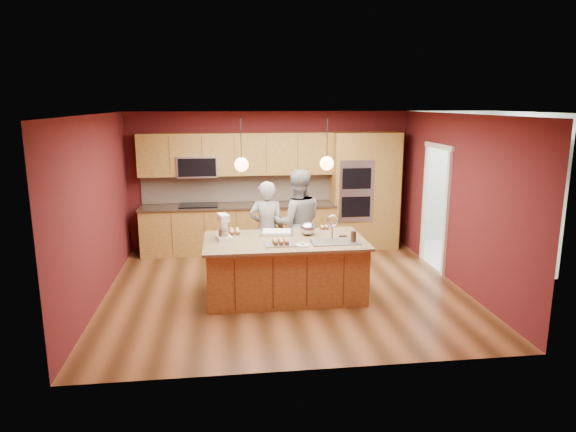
{
  "coord_description": "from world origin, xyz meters",
  "views": [
    {
      "loc": [
        -0.92,
        -7.55,
        2.87
      ],
      "look_at": [
        0.03,
        -0.1,
        1.2
      ],
      "focal_mm": 32.0,
      "sensor_mm": 36.0,
      "label": 1
    }
  ],
  "objects": [
    {
      "name": "tumbler",
      "position": [
        0.94,
        -0.52,
        0.96
      ],
      "size": [
        0.08,
        0.08,
        0.16
      ],
      "primitive_type": "cylinder",
      "color": "#342012",
      "rests_on": "island"
    },
    {
      "name": "person_right",
      "position": [
        0.28,
        0.67,
        0.9
      ],
      "size": [
        0.9,
        0.72,
        1.8
      ],
      "primitive_type": "imported",
      "rotation": [
        0.0,
        0.0,
        3.18
      ],
      "color": "gray",
      "rests_on": "floor"
    },
    {
      "name": "wall_left",
      "position": [
        -2.75,
        0.0,
        1.35
      ],
      "size": [
        0.0,
        5.0,
        5.0
      ],
      "primitive_type": "plane",
      "rotation": [
        1.57,
        0.0,
        1.57
      ],
      "color": "#521619",
      "rests_on": "ground"
    },
    {
      "name": "floor",
      "position": [
        0.0,
        0.0,
        0.0
      ],
      "size": [
        5.5,
        5.5,
        0.0
      ],
      "primitive_type": "plane",
      "color": "#442812",
      "rests_on": "ground"
    },
    {
      "name": "sheet_cake",
      "position": [
        -0.12,
        0.11,
        0.9
      ],
      "size": [
        0.54,
        0.43,
        0.05
      ],
      "rotation": [
        0.0,
        0.0,
        -0.13
      ],
      "color": "silver",
      "rests_on": "island"
    },
    {
      "name": "pendant_right",
      "position": [
        0.58,
        -0.25,
        2.0
      ],
      "size": [
        0.2,
        0.2,
        0.8
      ],
      "color": "black",
      "rests_on": "ceiling"
    },
    {
      "name": "oven_column",
      "position": [
        1.85,
        2.19,
        1.15
      ],
      "size": [
        1.3,
        0.62,
        2.3
      ],
      "color": "brown",
      "rests_on": "floor"
    },
    {
      "name": "cooling_rack",
      "position": [
        -0.14,
        -0.53,
        0.89
      ],
      "size": [
        0.44,
        0.32,
        0.02
      ],
      "primitive_type": "cube",
      "rotation": [
        0.0,
        0.0,
        0.03
      ],
      "color": "#A8ABB0",
      "rests_on": "island"
    },
    {
      "name": "cupcakes_rack",
      "position": [
        -0.13,
        -0.54,
        0.93
      ],
      "size": [
        0.24,
        0.24,
        0.07
      ],
      "primitive_type": null,
      "color": "tan",
      "rests_on": "island"
    },
    {
      "name": "person_left",
      "position": [
        -0.23,
        0.67,
        0.81
      ],
      "size": [
        0.63,
        0.45,
        1.62
      ],
      "primitive_type": "imported",
      "rotation": [
        0.0,
        0.0,
        3.04
      ],
      "color": "black",
      "rests_on": "floor"
    },
    {
      "name": "mixing_bowl",
      "position": [
        0.35,
        -0.02,
        0.97
      ],
      "size": [
        0.24,
        0.24,
        0.21
      ],
      "primitive_type": "ellipsoid",
      "color": "#ABADB2",
      "rests_on": "island"
    },
    {
      "name": "cupcakes_left",
      "position": [
        -0.81,
        0.18,
        0.92
      ],
      "size": [
        0.26,
        0.26,
        0.08
      ],
      "primitive_type": null,
      "color": "tan",
      "rests_on": "island"
    },
    {
      "name": "wall_front",
      "position": [
        0.0,
        -2.5,
        1.35
      ],
      "size": [
        5.5,
        0.0,
        5.5
      ],
      "primitive_type": "plane",
      "rotation": [
        -1.57,
        0.0,
        0.0
      ],
      "color": "#521619",
      "rests_on": "ground"
    },
    {
      "name": "cupcakes_right",
      "position": [
        0.67,
        0.29,
        0.91
      ],
      "size": [
        0.14,
        0.14,
        0.06
      ],
      "primitive_type": null,
      "color": "tan",
      "rests_on": "island"
    },
    {
      "name": "cabinet_run",
      "position": [
        -0.68,
        2.25,
        0.98
      ],
      "size": [
        3.74,
        0.64,
        2.3
      ],
      "color": "brown",
      "rests_on": "floor"
    },
    {
      "name": "ceiling",
      "position": [
        0.0,
        0.0,
        2.7
      ],
      "size": [
        5.5,
        5.5,
        0.0
      ],
      "primitive_type": "plane",
      "rotation": [
        3.14,
        0.0,
        0.0
      ],
      "color": "white",
      "rests_on": "ground"
    },
    {
      "name": "phone",
      "position": [
        0.86,
        -0.18,
        0.88
      ],
      "size": [
        0.13,
        0.09,
        0.01
      ],
      "primitive_type": "cube",
      "rotation": [
        0.0,
        0.0,
        -0.18
      ],
      "color": "black",
      "rests_on": "island"
    },
    {
      "name": "pendant_left",
      "position": [
        -0.66,
        -0.25,
        2.0
      ],
      "size": [
        0.2,
        0.2,
        0.8
      ],
      "color": "black",
      "rests_on": "ceiling"
    },
    {
      "name": "plate",
      "position": [
        0.18,
        -0.62,
        0.89
      ],
      "size": [
        0.19,
        0.19,
        0.01
      ],
      "primitive_type": "cylinder",
      "color": "silver",
      "rests_on": "island"
    },
    {
      "name": "washer",
      "position": [
        4.17,
        0.78,
        0.54
      ],
      "size": [
        0.86,
        0.88,
        1.08
      ],
      "primitive_type": "cube",
      "rotation": [
        0.0,
        0.0,
        -0.34
      ],
      "color": "white",
      "rests_on": "floor"
    },
    {
      "name": "wall_right",
      "position": [
        2.75,
        0.0,
        1.35
      ],
      "size": [
        0.0,
        5.0,
        5.0
      ],
      "primitive_type": "plane",
      "rotation": [
        1.57,
        0.0,
        -1.57
      ],
      "color": "#521619",
      "rests_on": "ground"
    },
    {
      "name": "dryer",
      "position": [
        4.22,
        1.51,
        0.52
      ],
      "size": [
        0.64,
        0.66,
        1.03
      ],
      "primitive_type": "cube",
      "rotation": [
        0.0,
        0.0,
        -0.0
      ],
      "color": "white",
      "rests_on": "floor"
    },
    {
      "name": "wall_back",
      "position": [
        0.0,
        2.5,
        1.35
      ],
      "size": [
        5.5,
        0.0,
        5.5
      ],
      "primitive_type": "plane",
      "rotation": [
        1.57,
        0.0,
        0.0
      ],
      "color": "#521619",
      "rests_on": "ground"
    },
    {
      "name": "laundry_room",
      "position": [
        4.35,
        1.2,
        1.95
      ],
      "size": [
        2.6,
        2.7,
        2.7
      ],
      "color": "beige",
      "rests_on": "ground"
    },
    {
      "name": "island",
      "position": [
        -0.02,
        -0.25,
        0.45
      ],
      "size": [
        2.38,
        1.34,
        1.26
      ],
      "color": "brown",
      "rests_on": "floor"
    },
    {
      "name": "doorway_trim",
      "position": [
        2.73,
        0.8,
        1.05
      ],
      "size": [
        0.08,
        1.11,
        2.2
      ],
      "primitive_type": null,
      "color": "white",
      "rests_on": "wall_right"
    },
    {
      "name": "stand_mixer",
      "position": [
        -0.94,
        -0.13,
        1.04
      ],
      "size": [
        0.26,
        0.32,
        0.38
      ],
      "rotation": [
        0.0,
        0.0,
        0.27
      ],
      "color": "white",
      "rests_on": "island"
    }
  ]
}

